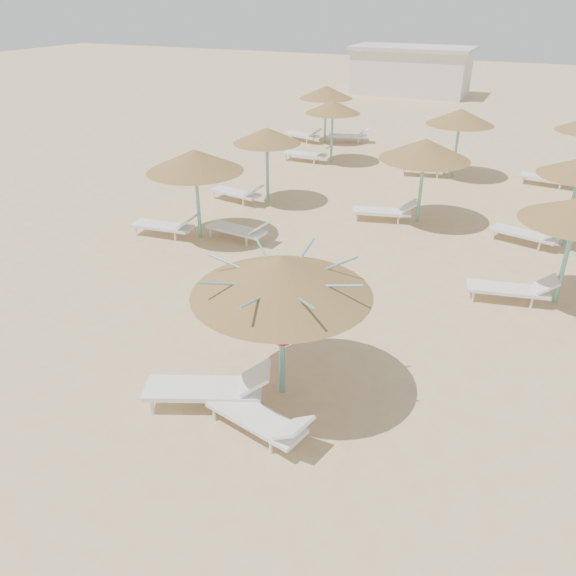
% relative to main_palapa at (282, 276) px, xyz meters
% --- Properties ---
extents(ground, '(120.00, 120.00, 0.00)m').
position_rel_main_palapa_xyz_m(ground, '(-0.27, 0.13, -2.46)').
color(ground, '#CEB67D').
rests_on(ground, ground).
extents(main_palapa, '(3.16, 3.16, 2.83)m').
position_rel_main_palapa_xyz_m(main_palapa, '(0.00, 0.00, 0.00)').
color(main_palapa, '#67B3AA').
rests_on(main_palapa, ground).
extents(lounger_main_a, '(2.36, 1.53, 0.83)m').
position_rel_main_palapa_xyz_m(lounger_main_a, '(-0.99, -0.88, -2.06)').
color(lounger_main_a, white).
rests_on(lounger_main_a, ground).
extents(lounger_main_b, '(2.05, 1.03, 0.71)m').
position_rel_main_palapa_xyz_m(lounger_main_b, '(0.19, -1.21, -2.12)').
color(lounger_main_b, white).
rests_on(lounger_main_b, ground).
extents(palapa_field, '(20.44, 16.12, 2.72)m').
position_rel_main_palapa_xyz_m(palapa_field, '(1.34, 11.00, -0.16)').
color(palapa_field, '#67B3AA').
rests_on(palapa_field, ground).
extents(service_hut, '(8.40, 4.40, 3.25)m').
position_rel_main_palapa_xyz_m(service_hut, '(-6.27, 35.13, -0.82)').
color(service_hut, silver).
rests_on(service_hut, ground).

